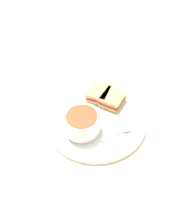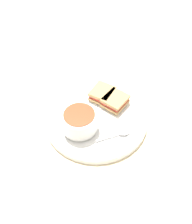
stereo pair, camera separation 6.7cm
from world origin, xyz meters
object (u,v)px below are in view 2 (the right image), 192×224
Objects in this scene: soup_bowl at (80,121)px; spoon at (122,133)px; sandwich_half_near at (115,101)px; sandwich_half_far at (102,94)px.

soup_bowl is 1.15× the size of spoon.
soup_bowl is at bearing -16.31° from sandwich_half_near.
spoon is 1.13× the size of sandwich_half_near.
sandwich_half_near is (-0.14, 0.04, -0.01)m from soup_bowl.
soup_bowl reaches higher than spoon.
spoon is 1.14× the size of sandwich_half_far.
spoon is 0.12m from sandwich_half_near.
sandwich_half_far reaches higher than spoon.
spoon is at bearing 39.48° from sandwich_half_near.
soup_bowl reaches higher than sandwich_half_near.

